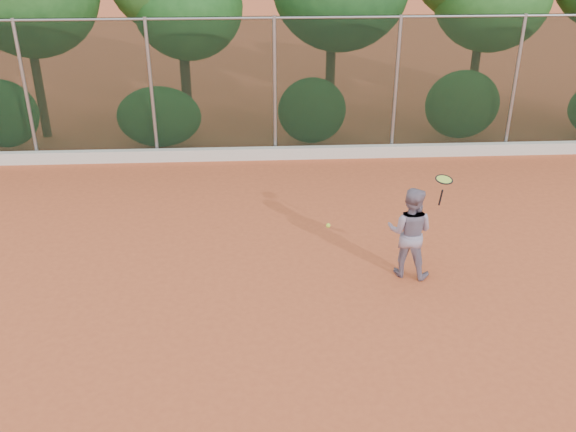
{
  "coord_description": "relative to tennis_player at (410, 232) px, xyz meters",
  "views": [
    {
      "loc": [
        -0.51,
        -8.46,
        5.95
      ],
      "look_at": [
        0.0,
        1.0,
        1.25
      ],
      "focal_mm": 40.0,
      "sensor_mm": 36.0,
      "label": 1
    }
  ],
  "objects": [
    {
      "name": "concrete_curb",
      "position": [
        -2.1,
        5.7,
        -0.67
      ],
      "size": [
        24.0,
        0.2,
        0.3
      ],
      "primitive_type": "cube",
      "color": "silver",
      "rests_on": "ground"
    },
    {
      "name": "tennis_ball_in_flight",
      "position": [
        -1.48,
        -0.58,
        0.47
      ],
      "size": [
        0.07,
        0.07,
        0.07
      ],
      "color": "#B8E033",
      "rests_on": "ground"
    },
    {
      "name": "chainlink_fence",
      "position": [
        -2.1,
        5.88,
        1.04
      ],
      "size": [
        24.09,
        0.09,
        3.5
      ],
      "color": "black",
      "rests_on": "ground"
    },
    {
      "name": "ground",
      "position": [
        -2.1,
        -1.12,
        -0.82
      ],
      "size": [
        80.0,
        80.0,
        0.0
      ],
      "primitive_type": "plane",
      "color": "#C3562E",
      "rests_on": "ground"
    },
    {
      "name": "tennis_racket",
      "position": [
        0.43,
        -0.16,
        1.0
      ],
      "size": [
        0.37,
        0.37,
        0.54
      ],
      "color": "black",
      "rests_on": "ground"
    },
    {
      "name": "tennis_player",
      "position": [
        0.0,
        0.0,
        0.0
      ],
      "size": [
        0.98,
        0.89,
        1.64
      ],
      "primitive_type": "imported",
      "rotation": [
        0.0,
        0.0,
        2.74
      ],
      "color": "gray",
      "rests_on": "ground"
    }
  ]
}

